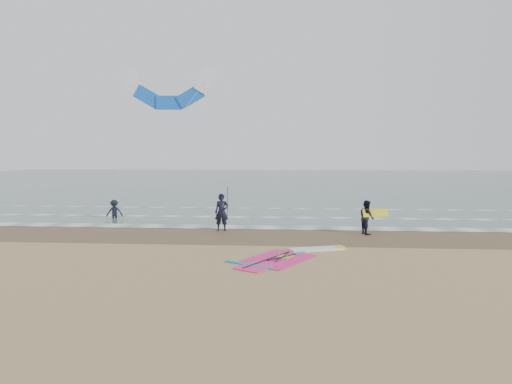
# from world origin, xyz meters

# --- Properties ---
(ground) EXTENTS (120.00, 120.00, 0.00)m
(ground) POSITION_xyz_m (0.00, 0.00, 0.00)
(ground) COLOR tan
(ground) RESTS_ON ground
(sea_water) EXTENTS (120.00, 80.00, 0.02)m
(sea_water) POSITION_xyz_m (0.00, 48.00, 0.01)
(sea_water) COLOR #47605E
(sea_water) RESTS_ON ground
(wet_sand_band) EXTENTS (120.00, 5.00, 0.01)m
(wet_sand_band) POSITION_xyz_m (0.00, 6.00, 0.00)
(wet_sand_band) COLOR brown
(wet_sand_band) RESTS_ON ground
(foam_waterline) EXTENTS (120.00, 9.15, 0.02)m
(foam_waterline) POSITION_xyz_m (0.00, 10.44, 0.03)
(foam_waterline) COLOR white
(foam_waterline) RESTS_ON ground
(windsurf_rig) EXTENTS (4.72, 4.47, 0.11)m
(windsurf_rig) POSITION_xyz_m (1.17, 1.49, 0.03)
(windsurf_rig) COLOR white
(windsurf_rig) RESTS_ON ground
(person_standing) EXTENTS (0.71, 0.48, 1.92)m
(person_standing) POSITION_xyz_m (-2.31, 7.14, 0.96)
(person_standing) COLOR black
(person_standing) RESTS_ON ground
(person_walking) EXTENTS (0.84, 0.96, 1.68)m
(person_walking) POSITION_xyz_m (4.94, 6.76, 0.84)
(person_walking) COLOR black
(person_walking) RESTS_ON ground
(person_wading) EXTENTS (1.09, 0.79, 1.51)m
(person_wading) POSITION_xyz_m (-9.43, 10.84, 0.76)
(person_wading) COLOR black
(person_wading) RESTS_ON ground
(held_pole) EXTENTS (0.17, 0.86, 1.82)m
(held_pole) POSITION_xyz_m (-2.01, 7.14, 1.41)
(held_pole) COLOR black
(held_pole) RESTS_ON ground
(carried_kiteboard) EXTENTS (1.30, 0.51, 0.39)m
(carried_kiteboard) POSITION_xyz_m (5.34, 6.66, 1.06)
(carried_kiteboard) COLOR yellow
(carried_kiteboard) RESTS_ON ground
(surf_kite) EXTENTS (6.71, 3.87, 8.81)m
(surf_kite) POSITION_xyz_m (-6.95, 14.57, 8.05)
(surf_kite) COLOR white
(surf_kite) RESTS_ON ground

